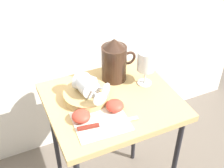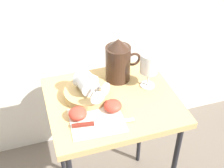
% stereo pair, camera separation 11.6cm
% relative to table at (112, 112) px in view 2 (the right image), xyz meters
% --- Properties ---
extents(table, '(0.55, 0.47, 0.74)m').
position_rel_table_xyz_m(table, '(0.00, 0.00, 0.00)').
color(table, tan).
rests_on(table, ground_plane).
extents(linen_napkin, '(0.22, 0.19, 0.00)m').
position_rel_table_xyz_m(linen_napkin, '(-0.10, -0.11, 0.08)').
color(linen_napkin, silver).
rests_on(linen_napkin, table).
extents(basket_tray, '(0.20, 0.20, 0.03)m').
position_rel_table_xyz_m(basket_tray, '(-0.10, 0.05, 0.10)').
color(basket_tray, tan).
rests_on(basket_tray, table).
extents(pitcher, '(0.16, 0.11, 0.21)m').
position_rel_table_xyz_m(pitcher, '(0.07, 0.13, 0.16)').
color(pitcher, '#382319').
rests_on(pitcher, table).
extents(wine_glass_upright, '(0.08, 0.08, 0.17)m').
position_rel_table_xyz_m(wine_glass_upright, '(0.18, 0.04, 0.19)').
color(wine_glass_upright, silver).
rests_on(wine_glass_upright, table).
extents(wine_glass_tipped_near, '(0.09, 0.15, 0.08)m').
position_rel_table_xyz_m(wine_glass_tipped_near, '(-0.09, 0.04, 0.15)').
color(wine_glass_tipped_near, silver).
rests_on(wine_glass_tipped_near, basket_tray).
extents(wine_glass_tipped_far, '(0.14, 0.15, 0.07)m').
position_rel_table_xyz_m(wine_glass_tipped_far, '(-0.09, 0.06, 0.15)').
color(wine_glass_tipped_far, silver).
rests_on(wine_glass_tipped_far, basket_tray).
extents(apple_half_left, '(0.07, 0.07, 0.04)m').
position_rel_table_xyz_m(apple_half_left, '(-0.16, -0.07, 0.10)').
color(apple_half_left, '#CC3D2D').
rests_on(apple_half_left, linen_napkin).
extents(apple_half_right, '(0.07, 0.07, 0.04)m').
position_rel_table_xyz_m(apple_half_right, '(-0.02, -0.07, 0.10)').
color(apple_half_right, '#CC3D2D').
rests_on(apple_half_right, linen_napkin).
extents(knife, '(0.24, 0.05, 0.01)m').
position_rel_table_xyz_m(knife, '(-0.11, -0.13, 0.09)').
color(knife, silver).
rests_on(knife, linen_napkin).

